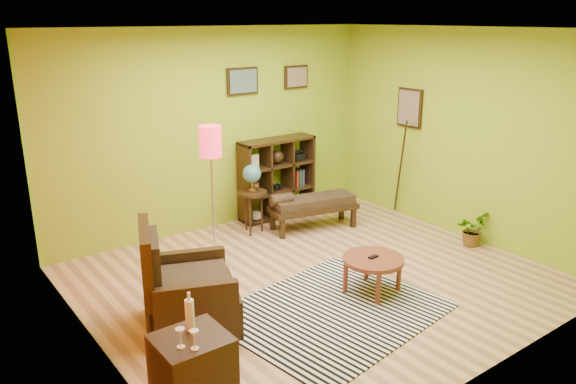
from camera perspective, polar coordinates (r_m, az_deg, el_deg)
ground at (r=6.62m, az=2.88°, el=-8.78°), size 5.00×5.00×0.00m
room_shell at (r=6.00m, az=2.36°, el=6.64°), size 5.04×4.54×2.82m
zebra_rug at (r=5.94m, az=4.52°, el=-12.00°), size 2.37×2.02×0.01m
coffee_table at (r=6.24m, az=8.63°, el=-7.09°), size 0.67×0.67×0.43m
armchair at (r=5.64m, az=-10.49°, el=-10.30°), size 1.12×1.11×1.06m
side_cabinet at (r=4.55m, az=-9.63°, el=-17.68°), size 0.54×0.49×0.95m
floor_lamp at (r=6.44m, az=-7.84°, el=3.77°), size 0.26×0.26×1.75m
globe_table at (r=7.72m, az=-3.68°, el=1.07°), size 0.41×0.41×0.99m
cube_shelf at (r=8.43m, az=-1.05°, el=1.45°), size 1.20×0.35×1.20m
bench at (r=7.97m, az=2.37°, el=-1.23°), size 1.33×0.73×0.58m
potted_plant at (r=7.86m, az=18.13°, el=-3.95°), size 0.52×0.55×0.34m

